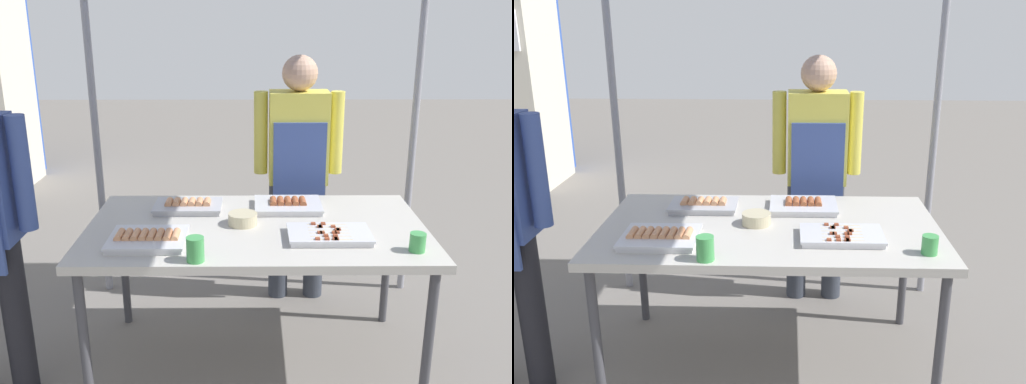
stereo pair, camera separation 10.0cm
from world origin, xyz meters
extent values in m
plane|color=#66605B|center=(0.00, 0.00, 0.00)|extent=(18.00, 18.00, 0.00)
cube|color=#B7B2A8|center=(0.00, 0.00, 0.73)|extent=(1.60, 0.90, 0.04)
cylinder|color=#3F3F44|center=(-0.74, -0.39, 0.35)|extent=(0.04, 0.04, 0.71)
cylinder|color=#3F3F44|center=(0.74, -0.39, 0.35)|extent=(0.04, 0.04, 0.71)
cylinder|color=#3F3F44|center=(-0.74, 0.39, 0.35)|extent=(0.04, 0.04, 0.71)
cylinder|color=#3F3F44|center=(0.74, 0.39, 0.35)|extent=(0.04, 0.04, 0.71)
cylinder|color=gray|center=(-0.95, 0.80, 1.18)|extent=(0.04, 0.04, 2.35)
cylinder|color=gray|center=(0.95, 0.80, 1.18)|extent=(0.04, 0.04, 2.35)
cube|color=silver|center=(-0.48, -0.21, 0.76)|extent=(0.32, 0.27, 0.02)
cube|color=silver|center=(-0.48, -0.21, 0.78)|extent=(0.34, 0.28, 0.01)
cylinder|color=tan|center=(-0.60, -0.21, 0.79)|extent=(0.03, 0.10, 0.03)
cylinder|color=tan|center=(-0.56, -0.21, 0.79)|extent=(0.03, 0.10, 0.03)
cylinder|color=tan|center=(-0.53, -0.21, 0.79)|extent=(0.03, 0.10, 0.03)
cylinder|color=tan|center=(-0.49, -0.21, 0.79)|extent=(0.03, 0.10, 0.03)
cylinder|color=tan|center=(-0.46, -0.21, 0.79)|extent=(0.03, 0.10, 0.03)
cylinder|color=tan|center=(-0.42, -0.21, 0.79)|extent=(0.03, 0.10, 0.03)
cylinder|color=tan|center=(-0.39, -0.21, 0.79)|extent=(0.03, 0.10, 0.03)
cylinder|color=tan|center=(-0.35, -0.21, 0.79)|extent=(0.03, 0.10, 0.03)
cube|color=silver|center=(0.33, -0.16, 0.76)|extent=(0.36, 0.22, 0.02)
cube|color=silver|center=(0.33, -0.16, 0.78)|extent=(0.37, 0.23, 0.01)
cylinder|color=tan|center=(0.33, -0.25, 0.78)|extent=(0.18, 0.01, 0.01)
cube|color=brown|center=(0.34, -0.25, 0.78)|extent=(0.02, 0.02, 0.02)
cube|color=brown|center=(0.26, -0.25, 0.78)|extent=(0.02, 0.02, 0.02)
cube|color=brown|center=(0.30, -0.25, 0.78)|extent=(0.02, 0.02, 0.02)
cube|color=brown|center=(0.34, -0.25, 0.78)|extent=(0.02, 0.02, 0.02)
cylinder|color=tan|center=(0.33, -0.22, 0.78)|extent=(0.18, 0.01, 0.01)
cube|color=brown|center=(0.34, -0.22, 0.78)|extent=(0.02, 0.02, 0.02)
cube|color=brown|center=(0.30, -0.22, 0.78)|extent=(0.02, 0.02, 0.02)
cylinder|color=tan|center=(0.33, -0.18, 0.78)|extent=(0.18, 0.01, 0.01)
cube|color=brown|center=(0.34, -0.18, 0.78)|extent=(0.02, 0.02, 0.02)
cube|color=brown|center=(0.28, -0.18, 0.78)|extent=(0.02, 0.02, 0.02)
cube|color=brown|center=(0.36, -0.18, 0.78)|extent=(0.02, 0.02, 0.02)
cube|color=brown|center=(0.29, -0.18, 0.78)|extent=(0.02, 0.02, 0.02)
cylinder|color=tan|center=(0.33, -0.14, 0.78)|extent=(0.18, 0.01, 0.01)
cube|color=brown|center=(0.37, -0.14, 0.78)|extent=(0.02, 0.02, 0.02)
cube|color=brown|center=(0.36, -0.14, 0.78)|extent=(0.02, 0.02, 0.02)
cylinder|color=tan|center=(0.33, -0.11, 0.78)|extent=(0.18, 0.01, 0.01)
cube|color=brown|center=(0.29, -0.11, 0.78)|extent=(0.02, 0.02, 0.02)
cube|color=brown|center=(0.35, -0.11, 0.78)|extent=(0.02, 0.02, 0.02)
cube|color=brown|center=(0.29, -0.11, 0.78)|extent=(0.02, 0.02, 0.02)
cylinder|color=tan|center=(0.33, -0.07, 0.78)|extent=(0.18, 0.01, 0.01)
cube|color=brown|center=(0.26, -0.07, 0.78)|extent=(0.02, 0.02, 0.02)
cube|color=brown|center=(0.31, -0.07, 0.78)|extent=(0.02, 0.02, 0.02)
cube|color=silver|center=(0.17, 0.23, 0.76)|extent=(0.33, 0.25, 0.02)
cube|color=silver|center=(0.17, 0.23, 0.78)|extent=(0.34, 0.26, 0.01)
cylinder|color=#9E512D|center=(0.09, 0.23, 0.79)|extent=(0.03, 0.10, 0.03)
cylinder|color=#9E512D|center=(0.13, 0.23, 0.79)|extent=(0.03, 0.10, 0.03)
cylinder|color=#9E512D|center=(0.17, 0.23, 0.79)|extent=(0.03, 0.10, 0.03)
cylinder|color=#9E512D|center=(0.20, 0.23, 0.79)|extent=(0.03, 0.10, 0.03)
cylinder|color=#9E512D|center=(0.24, 0.23, 0.79)|extent=(0.03, 0.10, 0.03)
cube|color=#ADADB2|center=(-0.35, 0.22, 0.76)|extent=(0.33, 0.21, 0.02)
cube|color=#ADADB2|center=(-0.35, 0.22, 0.78)|extent=(0.34, 0.22, 0.01)
cylinder|color=tan|center=(-0.44, 0.22, 0.79)|extent=(0.04, 0.08, 0.04)
cylinder|color=tan|center=(-0.40, 0.22, 0.79)|extent=(0.04, 0.08, 0.04)
cylinder|color=tan|center=(-0.37, 0.22, 0.79)|extent=(0.04, 0.08, 0.04)
cylinder|color=tan|center=(-0.33, 0.22, 0.79)|extent=(0.04, 0.08, 0.04)
cylinder|color=tan|center=(-0.29, 0.22, 0.79)|extent=(0.04, 0.08, 0.04)
cylinder|color=tan|center=(-0.25, 0.22, 0.79)|extent=(0.04, 0.08, 0.04)
cylinder|color=#BFB28C|center=(-0.06, 0.01, 0.78)|extent=(0.14, 0.14, 0.06)
cylinder|color=#3F994C|center=(-0.25, -0.40, 0.80)|extent=(0.07, 0.07, 0.10)
cylinder|color=#3F994C|center=(0.68, -0.31, 0.79)|extent=(0.07, 0.07, 0.08)
cylinder|color=#333842|center=(0.14, 0.71, 0.38)|extent=(0.12, 0.12, 0.75)
cylinder|color=#333842|center=(0.36, 0.71, 0.38)|extent=(0.12, 0.12, 0.75)
cube|color=#D8CC4C|center=(0.25, 0.71, 1.02)|extent=(0.34, 0.20, 0.53)
cube|color=#384C8C|center=(0.25, 0.60, 0.89)|extent=(0.30, 0.02, 0.48)
cylinder|color=#D8CC4C|center=(0.03, 0.71, 1.05)|extent=(0.08, 0.08, 0.48)
cylinder|color=#D8CC4C|center=(0.47, 0.71, 1.05)|extent=(0.08, 0.08, 0.48)
sphere|color=tan|center=(0.25, 0.71, 1.39)|extent=(0.20, 0.20, 0.20)
cylinder|color=black|center=(-1.09, -0.23, 0.39)|extent=(0.12, 0.12, 0.77)
cylinder|color=#384C8C|center=(-0.98, -0.23, 1.07)|extent=(0.08, 0.08, 0.49)
camera|label=1|loc=(-0.02, -2.46, 1.71)|focal=38.96mm
camera|label=2|loc=(0.08, -2.46, 1.71)|focal=38.96mm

